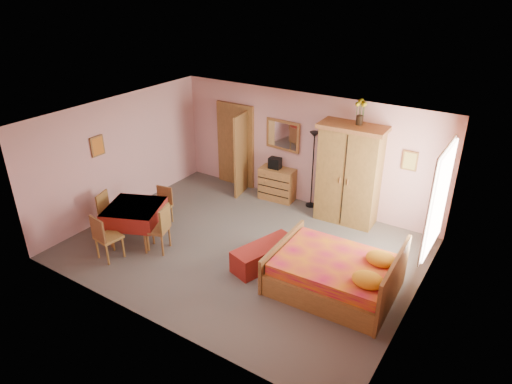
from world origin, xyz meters
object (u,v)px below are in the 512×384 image
Objects in this scene: stereo at (275,163)px; floor_lamp at (313,170)px; wall_mirror at (283,135)px; wardrobe at (349,174)px; bed at (335,265)px; chair_north at (161,207)px; chair_south at (109,236)px; chest_of_drawers at (277,184)px; dining_table at (136,223)px; bench at (264,255)px; chair_west at (112,213)px; sunflower_vase at (360,112)px; chair_east at (156,228)px.

floor_lamp is at bearing 7.77° from stereo.
wardrobe reaches higher than wall_mirror.
bed is (2.63, -2.45, -0.43)m from stereo.
chair_south is at bearing 82.16° from chair_north.
chest_of_drawers is 3.45m from dining_table.
bench is 2.68m from chair_north.
chest_of_drawers is at bearing 134.28° from bed.
wardrobe reaches higher than chair_north.
bench is 2.74m from dining_table.
wall_mirror reaches higher than chest_of_drawers.
stereo is at bearing -172.23° from floor_lamp.
bed is 4.20m from chair_south.
floor_lamp is 4.45m from chair_west.
bed is 2.23× the size of chair_south.
chair_south is (-1.39, -4.09, -1.09)m from wall_mirror.
chair_west is at bearing -173.15° from bed.
sunflower_vase is at bearing 58.10° from chair_south.
bed is at bearing 1.61° from bench.
chair_north is 1.02m from chair_west.
chest_of_drawers is 0.87× the size of chair_east.
dining_table is 0.76m from chair_south.
wall_mirror is at bearing 79.27° from chair_south.
floor_lamp is (0.91, 0.12, -0.01)m from stereo.
wardrobe is 4.14× the size of sunflower_vase.
sunflower_vase is 4.58m from chair_north.
wardrobe is 4.52m from dining_table.
chest_of_drawers is 3.55m from bed.
sunflower_vase is 0.55× the size of chair_east.
chair_east reaches higher than chair_north.
bench is at bearing 36.28° from chair_south.
wardrobe is (1.85, -0.06, 0.17)m from stereo.
stereo is 0.15× the size of floor_lamp.
wall_mirror is 3.19m from chair_north.
floor_lamp is at bearing -46.63° from chair_east.
chair_north is (-2.32, -2.50, -0.49)m from floor_lamp.
bench is at bearing -68.40° from chest_of_drawers.
wall_mirror is at bearing -33.51° from chair_east.
wardrobe is at bearing 58.33° from chair_south.
wardrobe reaches higher than stereo.
wall_mirror is 1.72× the size of sunflower_vase.
stereo is at bearing -131.57° from chair_north.
chair_south is 0.97× the size of chair_east.
chair_east reaches higher than bench.
bed reaches higher than bench.
chair_south is (-2.59, -1.39, 0.25)m from bench.
dining_table is at bearing 103.52° from chair_south.
wall_mirror is 1.07m from floor_lamp.
chair_east reaches higher than chest_of_drawers.
wall_mirror is 3.25× the size of stereo.
chair_south is 1.14× the size of chair_north.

